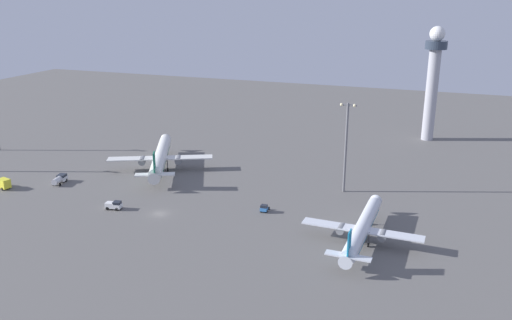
{
  "coord_description": "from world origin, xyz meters",
  "views": [
    {
      "loc": [
        67.02,
        -110.22,
        55.07
      ],
      "look_at": [
        12.01,
        39.8,
        4.0
      ],
      "focal_mm": 37.24,
      "sensor_mm": 36.0,
      "label": 1
    }
  ],
  "objects": [
    {
      "name": "airplane_taxiway_distant",
      "position": [
        -17.61,
        31.5,
        4.16
      ],
      "size": [
        31.89,
        40.35,
        11.0
      ],
      "rotation": [
        0.0,
        0.0,
        0.43
      ],
      "color": "silver",
      "rests_on": "ground"
    },
    {
      "name": "maintenance_van",
      "position": [
        -12.78,
        -1.51,
        1.18
      ],
      "size": [
        4.41,
        2.63,
        2.25
      ],
      "rotation": [
        0.0,
        0.0,
        4.88
      ],
      "color": "white",
      "rests_on": "ground"
    },
    {
      "name": "fuel_truck",
      "position": [
        -39.56,
        9.72,
        1.37
      ],
      "size": [
        3.48,
        6.6,
        2.35
      ],
      "rotation": [
        0.0,
        0.0,
        0.21
      ],
      "color": "white",
      "rests_on": "ground"
    },
    {
      "name": "pushback_tug",
      "position": [
        25.08,
        10.37,
        1.07
      ],
      "size": [
        1.89,
        3.13,
        2.05
      ],
      "rotation": [
        0.0,
        0.0,
        3.17
      ],
      "color": "#3372BF",
      "rests_on": "ground"
    },
    {
      "name": "apron_light_west",
      "position": [
        41.59,
        32.29,
        14.78
      ],
      "size": [
        4.8,
        0.9,
        25.87
      ],
      "color": "slate",
      "rests_on": "ground"
    },
    {
      "name": "ground_plane",
      "position": [
        0.0,
        0.0,
        0.0
      ],
      "size": [
        416.0,
        416.0,
        0.0
      ],
      "primitive_type": "plane",
      "color": "#605E5B"
    },
    {
      "name": "control_tower",
      "position": [
        60.94,
        99.14,
        24.61
      ],
      "size": [
        8.0,
        8.0,
        42.86
      ],
      "color": "#A8A8B2",
      "rests_on": "ground"
    },
    {
      "name": "catering_truck",
      "position": [
        -52.41,
        0.59,
        1.58
      ],
      "size": [
        6.06,
        3.68,
        3.05
      ],
      "rotation": [
        0.0,
        0.0,
        1.32
      ],
      "color": "yellow",
      "rests_on": "ground"
    },
    {
      "name": "airplane_mid_apron",
      "position": [
        51.79,
        1.58,
        3.45
      ],
      "size": [
        27.66,
        35.57,
        9.13
      ],
      "rotation": [
        0.0,
        0.0,
        -0.03
      ],
      "color": "silver",
      "rests_on": "ground"
    }
  ]
}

